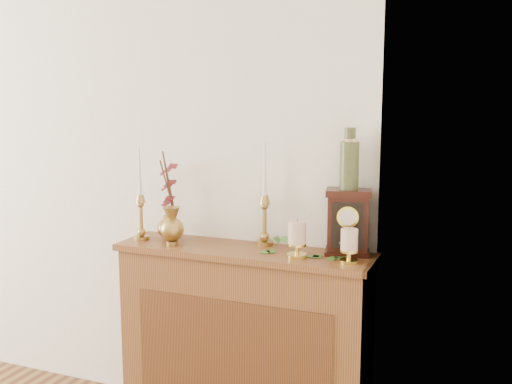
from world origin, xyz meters
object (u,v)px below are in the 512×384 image
at_px(candlestick_left, 141,210).
at_px(ceramic_vase, 349,162).
at_px(candlestick_center, 265,212).
at_px(ginger_jar, 169,199).
at_px(mantel_clock, 348,223).
at_px(bud_vase, 172,226).

bearing_deg(candlestick_left, ceramic_vase, 6.63).
relative_size(candlestick_center, ginger_jar, 1.11).
bearing_deg(candlestick_center, ceramic_vase, -1.67).
distance_m(candlestick_center, ginger_jar, 0.50).
relative_size(candlestick_center, mantel_clock, 1.66).
height_order(candlestick_left, candlestick_center, candlestick_center).
xyz_separation_m(mantel_clock, ceramic_vase, (-0.00, 0.00, 0.28)).
distance_m(candlestick_left, ceramic_vase, 1.06).
height_order(ginger_jar, mantel_clock, ginger_jar).
xyz_separation_m(candlestick_center, ginger_jar, (-0.50, -0.03, 0.04)).
xyz_separation_m(candlestick_center, mantel_clock, (0.41, -0.01, -0.02)).
height_order(bud_vase, mantel_clock, mantel_clock).
xyz_separation_m(bud_vase, ceramic_vase, (0.82, 0.16, 0.33)).
bearing_deg(ginger_jar, ceramic_vase, 1.34).
relative_size(candlestick_left, candlestick_center, 0.94).
bearing_deg(mantel_clock, candlestick_left, 174.28).
height_order(candlestick_left, ginger_jar, candlestick_left).
bearing_deg(candlestick_left, ginger_jar, 41.97).
xyz_separation_m(candlestick_left, bud_vase, (0.20, -0.04, -0.06)).
height_order(candlestick_left, bud_vase, candlestick_left).
bearing_deg(candlestick_center, mantel_clock, -2.04).
bearing_deg(ceramic_vase, bud_vase, -169.11).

